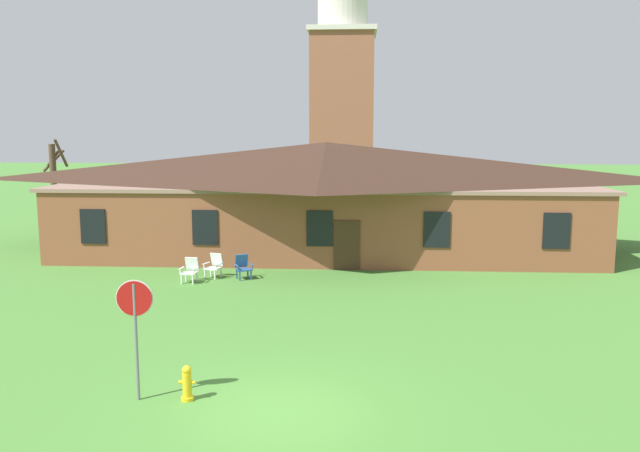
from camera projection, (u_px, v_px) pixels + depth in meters
name	position (u px, v px, depth m)	size (l,w,h in m)	color
ground_plane	(278.00, 413.00, 13.38)	(200.00, 200.00, 0.00)	#477F33
brick_building	(326.00, 195.00, 31.66)	(25.34, 10.40, 5.27)	brown
dome_tower	(342.00, 92.00, 49.77)	(5.18, 5.18, 19.20)	#93563D
stop_sign	(135.00, 315.00, 13.75)	(0.81, 0.09, 2.69)	slate
lawn_chair_by_porch	(190.00, 269.00, 24.80)	(0.69, 0.73, 0.96)	white
lawn_chair_near_door	(214.00, 265.00, 25.62)	(0.76, 0.81, 0.96)	white
lawn_chair_left_end	(243.00, 266.00, 25.41)	(0.81, 0.85, 0.96)	#2D5693
bare_tree_beside_building	(55.00, 184.00, 36.42)	(1.50, 1.50, 5.39)	brown
fire_hydrant	(187.00, 384.00, 13.96)	(0.36, 0.28, 0.79)	gold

